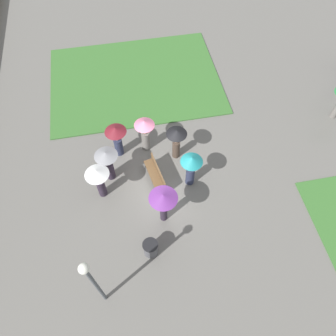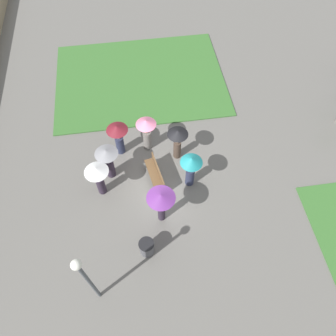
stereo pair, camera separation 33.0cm
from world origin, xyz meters
TOP-DOWN VIEW (x-y plane):
  - ground_plane at (0.00, 0.00)m, footprint 90.00×90.00m
  - lawn_patch_near at (-6.47, -0.42)m, footprint 6.84×9.18m
  - park_bench at (0.11, -0.35)m, footprint 1.79×0.73m
  - lamp_post at (4.70, -2.99)m, footprint 0.32×0.32m
  - trash_bin at (3.31, -1.10)m, footprint 0.59×0.59m
  - crowd_person_purple at (1.98, -0.35)m, footprint 1.11×1.11m
  - crowd_person_black at (-1.04, 0.77)m, footprint 0.91×0.91m
  - crowd_person_pink at (-1.74, -0.51)m, footprint 0.91×0.91m
  - crowd_person_grey at (-0.45, -2.29)m, footprint 0.98×0.98m
  - crowd_person_white at (0.36, -2.72)m, footprint 0.99×0.99m
  - crowd_person_maroon at (-1.68, -1.78)m, footprint 0.96×0.96m
  - crowd_person_teal at (0.48, 1.09)m, footprint 0.93×0.93m

SIDE VIEW (x-z plane):
  - ground_plane at x=0.00m, z-range 0.00..0.00m
  - lawn_patch_near at x=-6.47m, z-range 0.00..0.06m
  - trash_bin at x=3.31m, z-range 0.00..0.80m
  - park_bench at x=0.11m, z-range 0.02..0.92m
  - crowd_person_grey at x=-0.45m, z-range 0.29..2.11m
  - crowd_person_maroon at x=-1.68m, z-range 0.31..2.10m
  - crowd_person_black at x=-1.04m, z-range 0.32..2.14m
  - crowd_person_pink at x=-1.74m, z-range 0.30..2.18m
  - crowd_person_teal at x=0.48m, z-range 0.32..2.17m
  - crowd_person_white at x=0.36m, z-range 0.39..2.22m
  - crowd_person_purple at x=1.98m, z-range 0.53..2.50m
  - lamp_post at x=4.70m, z-range 0.60..4.46m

